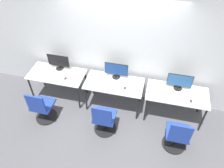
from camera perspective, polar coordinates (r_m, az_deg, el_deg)
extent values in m
plane|color=#4C4C51|center=(5.14, -0.34, -8.15)|extent=(20.00, 20.00, 0.00)
cube|color=#B7BCC1|center=(4.74, 1.84, 9.78)|extent=(12.00, 0.05, 2.80)
cube|color=silver|center=(5.22, -14.28, 2.52)|extent=(1.29, 0.65, 0.02)
cylinder|color=black|center=(5.56, -20.32, -1.28)|extent=(0.04, 0.04, 0.71)
cylinder|color=black|center=(5.08, -8.74, -3.55)|extent=(0.04, 0.04, 0.71)
cylinder|color=black|center=(5.89, -17.84, 2.35)|extent=(0.04, 0.04, 0.71)
cylinder|color=black|center=(5.44, -6.79, 0.54)|extent=(0.04, 0.04, 0.71)
cylinder|color=black|center=(5.34, -13.48, 4.00)|extent=(0.19, 0.19, 0.01)
cylinder|color=black|center=(5.31, -13.56, 4.36)|extent=(0.04, 0.04, 0.08)
cube|color=black|center=(5.21, -13.86, 5.92)|extent=(0.52, 0.01, 0.31)
cube|color=black|center=(5.20, -13.89, 5.86)|extent=(0.50, 0.01, 0.28)
cube|color=silver|center=(5.11, -14.94, 1.72)|extent=(0.40, 0.15, 0.02)
ellipsoid|color=#333333|center=(5.02, -12.06, 1.46)|extent=(0.06, 0.09, 0.03)
cylinder|color=black|center=(5.31, -16.68, -8.16)|extent=(0.48, 0.48, 0.03)
cylinder|color=black|center=(5.16, -17.12, -6.74)|extent=(0.04, 0.04, 0.38)
cube|color=navy|center=(5.00, -17.62, -5.16)|extent=(0.44, 0.44, 0.05)
cube|color=navy|center=(4.72, -19.31, -4.94)|extent=(0.40, 0.04, 0.44)
cube|color=silver|center=(4.82, 0.54, 0.13)|extent=(1.29, 0.65, 0.02)
cylinder|color=black|center=(5.03, -6.85, -3.91)|extent=(0.04, 0.04, 0.71)
cylinder|color=black|center=(4.84, 6.70, -6.32)|extent=(0.04, 0.04, 0.71)
cylinder|color=black|center=(5.39, -5.01, 0.24)|extent=(0.04, 0.04, 0.71)
cylinder|color=black|center=(5.21, 7.59, -1.84)|extent=(0.04, 0.04, 0.71)
cylinder|color=black|center=(4.96, 1.07, 1.86)|extent=(0.19, 0.19, 0.01)
cylinder|color=black|center=(4.93, 1.08, 2.24)|extent=(0.04, 0.04, 0.08)
cube|color=black|center=(4.82, 1.12, 3.89)|extent=(0.52, 0.01, 0.31)
cube|color=navy|center=(4.81, 1.10, 3.82)|extent=(0.50, 0.01, 0.28)
cube|color=silver|center=(4.73, 0.25, -0.52)|extent=(0.40, 0.15, 0.02)
ellipsoid|color=#333333|center=(4.68, 3.38, -1.06)|extent=(0.06, 0.09, 0.03)
cylinder|color=black|center=(4.90, -1.81, -11.46)|extent=(0.48, 0.48, 0.03)
cylinder|color=black|center=(4.74, -1.87, -10.04)|extent=(0.04, 0.04, 0.38)
cube|color=navy|center=(4.57, -1.93, -8.43)|extent=(0.44, 0.44, 0.05)
cube|color=navy|center=(4.26, -2.71, -8.46)|extent=(0.40, 0.04, 0.44)
cube|color=silver|center=(4.80, 16.70, -2.48)|extent=(1.29, 0.65, 0.02)
cylinder|color=black|center=(4.84, 8.78, -6.66)|extent=(0.04, 0.04, 0.71)
cylinder|color=black|center=(4.98, 22.60, -8.68)|extent=(0.04, 0.04, 0.71)
cylinder|color=black|center=(5.21, 9.51, -2.15)|extent=(0.04, 0.04, 0.71)
cylinder|color=black|center=(5.34, 22.27, -4.14)|extent=(0.04, 0.04, 0.71)
cylinder|color=black|center=(4.89, 16.77, -1.07)|extent=(0.19, 0.19, 0.01)
cylinder|color=black|center=(4.86, 16.87, -0.70)|extent=(0.04, 0.04, 0.08)
cube|color=black|center=(4.75, 17.31, 0.89)|extent=(0.52, 0.01, 0.31)
cube|color=navy|center=(4.75, 17.30, 0.82)|extent=(0.50, 0.01, 0.28)
cube|color=silver|center=(4.67, 16.71, -3.60)|extent=(0.40, 0.15, 0.02)
ellipsoid|color=#333333|center=(4.70, 19.93, -4.18)|extent=(0.06, 0.09, 0.03)
cylinder|color=black|center=(4.86, 15.77, -14.82)|extent=(0.48, 0.48, 0.03)
cylinder|color=black|center=(4.69, 16.25, -13.48)|extent=(0.04, 0.04, 0.38)
cube|color=navy|center=(4.52, 16.78, -11.98)|extent=(0.44, 0.44, 0.05)
cube|color=navy|center=(4.20, 17.40, -12.28)|extent=(0.40, 0.04, 0.44)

